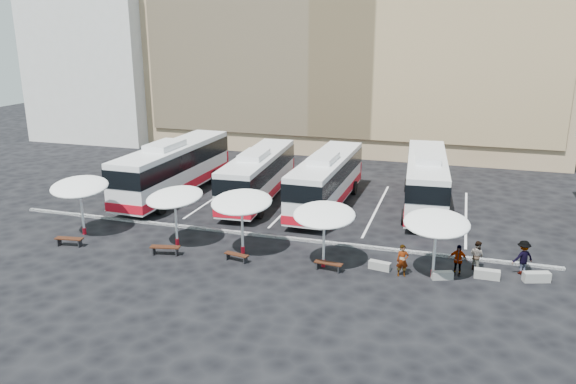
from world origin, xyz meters
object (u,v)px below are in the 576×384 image
(conc_bench_2, at_px, (487,274))
(wood_bench_2, at_px, (237,256))
(bus_3, at_px, (426,179))
(sunshade_2, at_px, (242,202))
(passenger_2, at_px, (458,260))
(passenger_3, at_px, (522,257))
(conc_bench_0, at_px, (380,266))
(bus_1, at_px, (258,174))
(sunshade_0, at_px, (80,187))
(bus_2, at_px, (327,179))
(sunshade_1, at_px, (175,197))
(sunshade_3, at_px, (324,215))
(wood_bench_1, at_px, (165,248))
(wood_bench_0, at_px, (69,240))
(wood_bench_3, at_px, (328,264))
(bus_0, at_px, (174,167))
(passenger_1, at_px, (477,256))
(passenger_0, at_px, (402,261))
(sunshade_4, at_px, (437,223))
(conc_bench_1, at_px, (442,275))
(conc_bench_3, at_px, (537,277))

(conc_bench_2, bearing_deg, wood_bench_2, -172.40)
(bus_3, distance_m, sunshade_2, 14.99)
(passenger_2, distance_m, passenger_3, 3.37)
(passenger_3, bearing_deg, wood_bench_2, -20.75)
(conc_bench_0, bearing_deg, bus_1, 136.56)
(sunshade_0, distance_m, passenger_3, 25.38)
(bus_2, distance_m, passenger_2, 13.08)
(conc_bench_0, relative_size, passenger_2, 0.70)
(bus_2, relative_size, sunshade_0, 2.82)
(bus_1, distance_m, passenger_2, 17.02)
(sunshade_1, bearing_deg, sunshade_3, -3.33)
(bus_3, relative_size, wood_bench_1, 7.46)
(sunshade_3, distance_m, passenger_3, 10.41)
(wood_bench_1, xyz_separation_m, passenger_2, (15.65, 2.09, 0.43))
(bus_2, distance_m, wood_bench_0, 17.30)
(bus_1, bearing_deg, wood_bench_1, -100.61)
(bus_2, xyz_separation_m, conc_bench_2, (10.60, -9.32, -1.77))
(wood_bench_1, xyz_separation_m, wood_bench_3, (9.22, 0.62, -0.04))
(bus_0, relative_size, wood_bench_0, 8.05)
(conc_bench_0, bearing_deg, passenger_1, 16.63)
(conc_bench_2, bearing_deg, passenger_0, -167.09)
(sunshade_1, relative_size, conc_bench_0, 3.74)
(sunshade_0, height_order, sunshade_4, sunshade_0)
(bus_3, bearing_deg, wood_bench_3, -111.83)
(conc_bench_2, bearing_deg, bus_2, 138.69)
(wood_bench_0, xyz_separation_m, wood_bench_2, (10.15, 0.80, -0.05))
(sunshade_4, bearing_deg, wood_bench_0, -174.78)
(wood_bench_1, bearing_deg, sunshade_4, 5.55)
(wood_bench_2, distance_m, conc_bench_1, 10.84)
(bus_0, relative_size, sunshade_2, 3.81)
(passenger_1, bearing_deg, conc_bench_2, 158.08)
(sunshade_3, bearing_deg, sunshade_4, 3.51)
(bus_3, distance_m, wood_bench_0, 23.71)
(bus_0, relative_size, conc_bench_3, 10.26)
(conc_bench_2, bearing_deg, conc_bench_0, -174.70)
(bus_2, bearing_deg, wood_bench_2, -101.12)
(bus_2, bearing_deg, conc_bench_1, -49.07)
(wood_bench_3, bearing_deg, passenger_0, 7.55)
(bus_1, height_order, sunshade_3, bus_1)
(bus_2, relative_size, passenger_1, 7.75)
(bus_2, bearing_deg, conc_bench_2, -40.39)
(bus_2, distance_m, sunshade_1, 11.86)
(wood_bench_0, xyz_separation_m, passenger_0, (18.95, 1.58, 0.46))
(sunshade_0, xyz_separation_m, wood_bench_1, (6.42, -1.48, -2.63))
(wood_bench_2, bearing_deg, passenger_0, 5.03)
(sunshade_1, xyz_separation_m, wood_bench_1, (0.09, -1.58, -2.52))
(sunshade_1, bearing_deg, conc_bench_0, -0.04)
(conc_bench_3, height_order, passenger_2, passenger_2)
(passenger_0, height_order, passenger_2, passenger_0)
(wood_bench_3, relative_size, conc_bench_3, 1.16)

